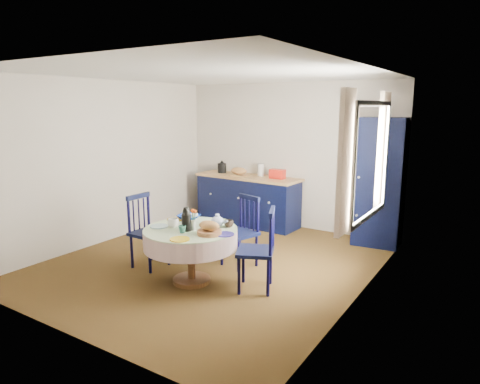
% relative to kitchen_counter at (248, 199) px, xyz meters
% --- Properties ---
extents(floor, '(4.50, 4.50, 0.00)m').
position_rel_kitchen_counter_xyz_m(floor, '(0.64, -1.96, -0.45)').
color(floor, black).
rests_on(floor, ground).
extents(ceiling, '(4.50, 4.50, 0.00)m').
position_rel_kitchen_counter_xyz_m(ceiling, '(0.64, -1.96, 2.05)').
color(ceiling, white).
rests_on(ceiling, wall_back).
extents(wall_back, '(4.00, 0.02, 2.50)m').
position_rel_kitchen_counter_xyz_m(wall_back, '(0.64, 0.29, 0.80)').
color(wall_back, beige).
rests_on(wall_back, floor).
extents(wall_left, '(0.02, 4.50, 2.50)m').
position_rel_kitchen_counter_xyz_m(wall_left, '(-1.36, -1.96, 0.80)').
color(wall_left, beige).
rests_on(wall_left, floor).
extents(wall_right, '(0.02, 4.50, 2.50)m').
position_rel_kitchen_counter_xyz_m(wall_right, '(2.64, -1.96, 0.80)').
color(wall_right, beige).
rests_on(wall_right, floor).
extents(window, '(0.10, 1.74, 1.45)m').
position_rel_kitchen_counter_xyz_m(window, '(2.60, -1.66, 1.07)').
color(window, white).
rests_on(window, wall_right).
extents(kitchen_counter, '(1.98, 0.71, 1.11)m').
position_rel_kitchen_counter_xyz_m(kitchen_counter, '(0.00, 0.00, 0.00)').
color(kitchen_counter, black).
rests_on(kitchen_counter, floor).
extents(pantry_cabinet, '(0.72, 0.54, 1.94)m').
position_rel_kitchen_counter_xyz_m(pantry_cabinet, '(2.30, 0.04, 0.52)').
color(pantry_cabinet, black).
rests_on(pantry_cabinet, floor).
extents(dining_table, '(1.15, 1.12, 0.95)m').
position_rel_kitchen_counter_xyz_m(dining_table, '(0.82, -2.63, 0.11)').
color(dining_table, brown).
rests_on(dining_table, floor).
extents(chair_left, '(0.42, 0.44, 0.97)m').
position_rel_kitchen_counter_xyz_m(chair_left, '(-0.02, -2.52, 0.04)').
color(chair_left, black).
rests_on(chair_left, floor).
extents(chair_far, '(0.52, 0.50, 0.94)m').
position_rel_kitchen_counter_xyz_m(chair_far, '(1.01, -1.82, 0.02)').
color(chair_far, black).
rests_on(chair_far, floor).
extents(chair_right, '(0.55, 0.56, 0.96)m').
position_rel_kitchen_counter_xyz_m(chair_right, '(1.60, -2.38, 0.04)').
color(chair_right, black).
rests_on(chair_right, floor).
extents(mug_a, '(0.13, 0.13, 0.11)m').
position_rel_kitchen_counter_xyz_m(mug_a, '(0.59, -2.69, 0.27)').
color(mug_a, silver).
rests_on(mug_a, dining_table).
extents(mug_b, '(0.09, 0.09, 0.08)m').
position_rel_kitchen_counter_xyz_m(mug_b, '(0.84, -2.81, 0.26)').
color(mug_b, '#2C6B5F').
rests_on(mug_b, dining_table).
extents(mug_c, '(0.11, 0.11, 0.09)m').
position_rel_kitchen_counter_xyz_m(mug_c, '(1.16, -2.34, 0.26)').
color(mug_c, black).
rests_on(mug_c, dining_table).
extents(mug_d, '(0.10, 0.10, 0.09)m').
position_rel_kitchen_counter_xyz_m(mug_d, '(0.62, -2.32, 0.26)').
color(mug_d, silver).
rests_on(mug_d, dining_table).
extents(cobalt_bowl, '(0.28, 0.28, 0.07)m').
position_rel_kitchen_counter_xyz_m(cobalt_bowl, '(0.54, -2.33, 0.25)').
color(cobalt_bowl, navy).
rests_on(cobalt_bowl, dining_table).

